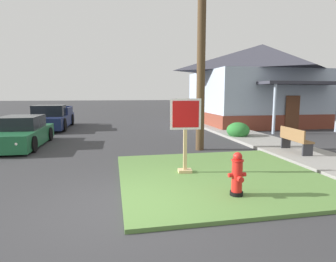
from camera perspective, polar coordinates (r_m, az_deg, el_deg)
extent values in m
plane|color=#333335|center=(5.63, -8.04, -15.35)|extent=(160.00, 160.00, 0.00)
cube|color=#567F3D|center=(7.59, 10.60, -8.92)|extent=(5.23, 5.16, 0.08)
cube|color=gray|center=(13.42, 18.18, -1.78)|extent=(2.20, 19.09, 0.12)
cylinder|color=black|center=(6.14, 13.86, -12.30)|extent=(0.28, 0.28, 0.08)
cylinder|color=red|center=(6.03, 13.98, -9.02)|extent=(0.22, 0.22, 0.66)
cylinder|color=red|center=(5.94, 14.09, -5.85)|extent=(0.25, 0.25, 0.03)
sphere|color=red|center=(5.92, 14.11, -5.14)|extent=(0.19, 0.19, 0.19)
cube|color=red|center=(5.90, 14.13, -4.48)|extent=(0.04, 0.04, 0.04)
cylinder|color=red|center=(5.96, 12.67, -8.85)|extent=(0.08, 0.09, 0.09)
cylinder|color=red|center=(6.08, 15.28, -8.59)|extent=(0.08, 0.09, 0.09)
cylinder|color=red|center=(5.89, 14.64, -9.60)|extent=(0.12, 0.09, 0.12)
cube|color=tan|center=(7.40, 3.54, -1.28)|extent=(0.10, 0.10, 1.92)
cube|color=tan|center=(7.60, 3.48, -8.14)|extent=(0.39, 0.32, 0.08)
cube|color=white|center=(7.28, 3.65, 3.48)|extent=(0.81, 0.10, 0.81)
cube|color=red|center=(7.27, 3.66, 3.47)|extent=(0.69, 0.08, 0.69)
cylinder|color=black|center=(7.72, -3.51, -8.76)|extent=(0.70, 0.70, 0.02)
cube|color=#1E6038|center=(13.01, -28.00, -1.05)|extent=(1.78, 4.29, 0.64)
cube|color=black|center=(13.14, -27.88, 1.51)|extent=(1.51, 1.98, 0.56)
cylinder|color=black|center=(11.54, -26.05, -2.45)|extent=(0.23, 0.62, 0.62)
cylinder|color=black|center=(14.07, -23.21, -0.57)|extent=(0.23, 0.62, 0.62)
cylinder|color=black|center=(14.52, -29.49, -0.71)|extent=(0.23, 0.62, 0.62)
sphere|color=white|center=(10.88, -28.66, -2.34)|extent=(0.14, 0.14, 0.14)
sphere|color=red|center=(14.86, -23.71, 0.44)|extent=(0.12, 0.12, 0.12)
sphere|color=red|center=(15.13, -27.54, 0.34)|extent=(0.12, 0.12, 0.12)
cube|color=#19234C|center=(18.80, -22.66, 2.01)|extent=(1.95, 5.29, 0.68)
cube|color=black|center=(18.03, -23.22, 3.80)|extent=(1.72, 1.38, 0.68)
cube|color=#19234C|center=(19.51, -19.54, 4.00)|extent=(0.10, 2.22, 0.44)
cube|color=#19234C|center=(19.86, -24.85, 3.79)|extent=(0.10, 2.22, 0.44)
cube|color=#19234C|center=(21.30, -21.38, 4.20)|extent=(1.76, 0.10, 0.44)
cylinder|color=black|center=(17.09, -20.66, 1.18)|extent=(0.26, 0.76, 0.76)
cylinder|color=black|center=(17.48, -26.59, 0.99)|extent=(0.26, 0.76, 0.76)
cylinder|color=black|center=(20.21, -19.22, 2.20)|extent=(0.26, 0.76, 0.76)
cylinder|color=black|center=(20.55, -24.28, 2.03)|extent=(0.26, 0.76, 0.76)
cube|color=brown|center=(10.91, 24.84, -1.60)|extent=(0.52, 1.55, 0.06)
cube|color=brown|center=(10.79, 24.09, -0.47)|extent=(0.17, 1.52, 0.38)
cube|color=#2D2D33|center=(10.39, 26.71, -3.47)|extent=(0.36, 0.09, 0.41)
cube|color=#2D2D33|center=(11.52, 23.02, -2.21)|extent=(0.36, 0.09, 0.41)
cylinder|color=#4C3823|center=(11.19, 6.97, 23.98)|extent=(0.32, 0.32, 10.66)
cube|color=brown|center=(21.28, 18.25, 2.70)|extent=(8.73, 7.44, 0.90)
cube|color=#9EADC1|center=(21.21, 18.46, 7.65)|extent=(8.56, 7.29, 2.78)
pyramid|color=#33333D|center=(21.35, 18.74, 13.96)|extent=(9.17, 7.81, 1.91)
cube|color=#33333D|center=(17.51, 25.76, 8.87)|extent=(4.80, 1.40, 0.16)
cylinder|color=#9EADC1|center=(15.96, 20.99, 4.34)|extent=(0.16, 0.16, 2.76)
cube|color=brown|center=(18.09, 24.15, 3.47)|extent=(0.90, 0.06, 2.00)
ellipsoid|color=#2B742F|center=(14.04, 14.18, 0.15)|extent=(1.11, 1.11, 0.78)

